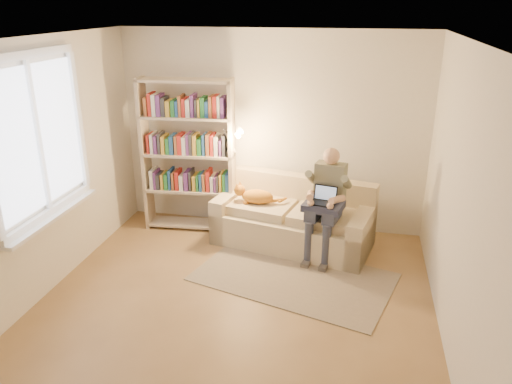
% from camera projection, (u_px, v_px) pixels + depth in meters
% --- Properties ---
extents(floor, '(4.50, 4.50, 0.00)m').
position_uv_depth(floor, '(230.00, 316.00, 4.92)').
color(floor, olive).
rests_on(floor, ground).
extents(ceiling, '(4.00, 4.50, 0.02)m').
position_uv_depth(ceiling, '(223.00, 42.00, 3.99)').
color(ceiling, white).
rests_on(ceiling, wall_back).
extents(wall_left, '(0.02, 4.50, 2.60)m').
position_uv_depth(wall_left, '(28.00, 178.00, 4.84)').
color(wall_left, silver).
rests_on(wall_left, floor).
extents(wall_right, '(0.02, 4.50, 2.60)m').
position_uv_depth(wall_right, '(463.00, 211.00, 4.07)').
color(wall_right, silver).
rests_on(wall_right, floor).
extents(wall_back, '(4.00, 0.02, 2.60)m').
position_uv_depth(wall_back, '(272.00, 132.00, 6.51)').
color(wall_back, silver).
rests_on(wall_back, floor).
extents(wall_front, '(4.00, 0.02, 2.60)m').
position_uv_depth(wall_front, '(105.00, 358.00, 2.40)').
color(wall_front, silver).
rests_on(wall_front, floor).
extents(window, '(0.12, 1.52, 1.69)m').
position_uv_depth(window, '(44.00, 164.00, 4.99)').
color(window, white).
rests_on(window, wall_left).
extents(sofa, '(2.06, 1.25, 0.82)m').
position_uv_depth(sofa, '(294.00, 222.00, 6.30)').
color(sofa, '#CCB990').
rests_on(sofa, floor).
extents(person, '(0.45, 0.62, 1.32)m').
position_uv_depth(person, '(327.00, 197.00, 5.84)').
color(person, gray).
rests_on(person, sofa).
extents(cat, '(0.61, 0.29, 0.22)m').
position_uv_depth(cat, '(256.00, 196.00, 6.25)').
color(cat, orange).
rests_on(cat, sofa).
extents(blanket, '(0.51, 0.44, 0.08)m').
position_uv_depth(blanket, '(319.00, 205.00, 5.78)').
color(blanket, '#252940').
rests_on(blanket, person).
extents(laptop, '(0.31, 0.27, 0.24)m').
position_uv_depth(laptop, '(320.00, 198.00, 5.76)').
color(laptop, black).
rests_on(laptop, blanket).
extents(bookshelf, '(1.36, 0.40, 2.02)m').
position_uv_depth(bookshelf, '(188.00, 148.00, 6.45)').
color(bookshelf, '#C2AF92').
rests_on(bookshelf, floor).
extents(rug, '(2.38, 1.79, 0.01)m').
position_uv_depth(rug, '(294.00, 277.00, 5.60)').
color(rug, gray).
rests_on(rug, floor).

